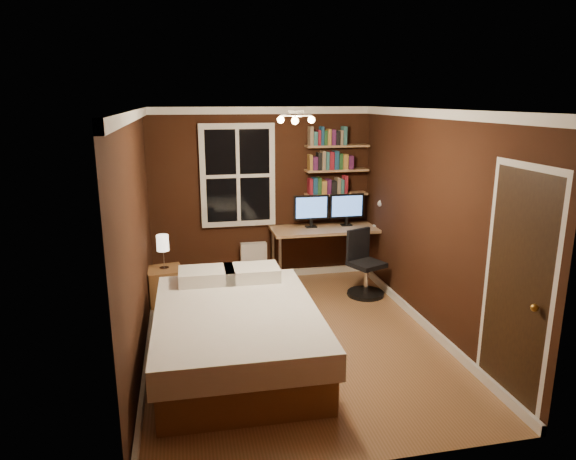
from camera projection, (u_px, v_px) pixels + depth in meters
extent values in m
plane|color=brown|center=(293.00, 338.00, 5.75)|extent=(4.20, 4.20, 0.00)
cube|color=black|center=(262.00, 195.00, 7.43)|extent=(3.20, 0.04, 2.50)
cube|color=black|center=(137.00, 239.00, 5.12)|extent=(0.04, 4.20, 2.50)
cube|color=black|center=(432.00, 223.00, 5.76)|extent=(0.04, 4.20, 2.50)
cube|color=white|center=(294.00, 110.00, 5.13)|extent=(3.20, 4.20, 0.02)
cube|color=white|center=(238.00, 176.00, 7.25)|extent=(1.06, 0.06, 1.46)
sphere|color=#C08C35|center=(535.00, 308.00, 4.05)|extent=(0.06, 0.06, 0.06)
cube|color=#9E774C|center=(336.00, 194.00, 7.53)|extent=(0.92, 0.22, 0.03)
cube|color=#9E774C|center=(337.00, 170.00, 7.44)|extent=(0.92, 0.22, 0.03)
cube|color=#9E774C|center=(337.00, 146.00, 7.36)|extent=(0.92, 0.22, 0.03)
cube|color=brown|center=(237.00, 348.00, 5.16)|extent=(1.53, 2.16, 0.34)
cube|color=white|center=(237.00, 321.00, 5.08)|extent=(1.62, 2.22, 0.26)
cube|color=white|center=(207.00, 276.00, 5.78)|extent=(0.62, 0.44, 0.15)
cube|color=white|center=(252.00, 273.00, 5.87)|extent=(0.62, 0.44, 0.15)
cube|color=brown|center=(166.00, 289.00, 6.48)|extent=(0.50, 0.50, 0.54)
cube|color=silver|center=(254.00, 262.00, 7.54)|extent=(0.38, 0.13, 0.57)
cube|color=#9E774C|center=(330.00, 229.00, 7.41)|extent=(1.69, 0.63, 0.04)
cylinder|color=beige|center=(280.00, 265.00, 7.09)|extent=(0.04, 0.04, 0.76)
cylinder|color=beige|center=(386.00, 258.00, 7.40)|extent=(0.04, 0.04, 0.76)
cylinder|color=beige|center=(273.00, 253.00, 7.62)|extent=(0.04, 0.04, 0.76)
cylinder|color=beige|center=(373.00, 247.00, 7.93)|extent=(0.04, 0.04, 0.76)
cylinder|color=black|center=(365.00, 294.00, 7.00)|extent=(0.50, 0.50, 0.05)
cylinder|color=silver|center=(366.00, 279.00, 6.95)|extent=(0.06, 0.06, 0.36)
cube|color=black|center=(367.00, 264.00, 6.90)|extent=(0.53, 0.53, 0.06)
cube|color=black|center=(358.00, 244.00, 6.98)|extent=(0.37, 0.19, 0.42)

